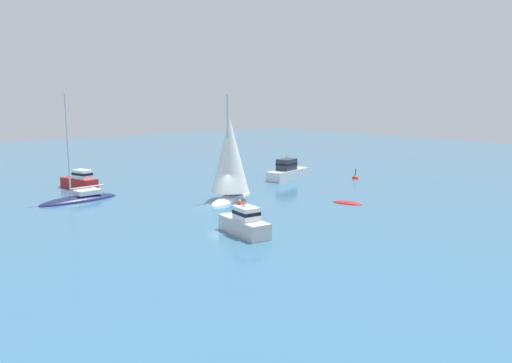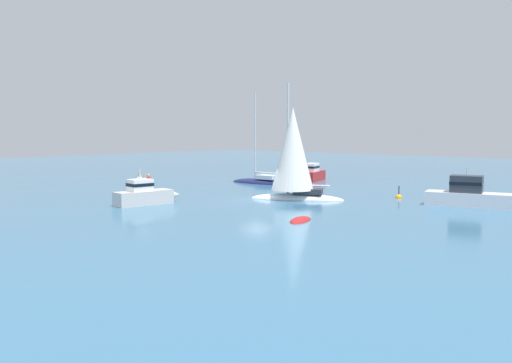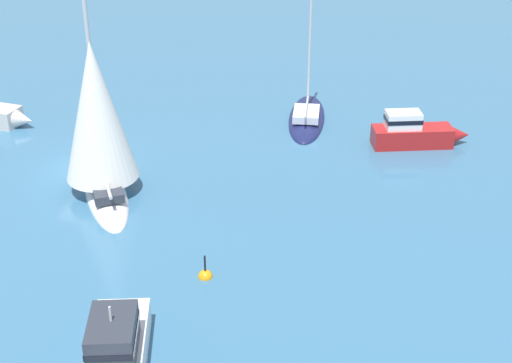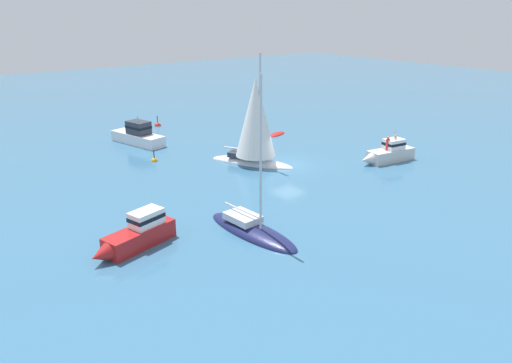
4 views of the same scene
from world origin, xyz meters
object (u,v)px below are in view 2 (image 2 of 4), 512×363
object	(u,v)px
launch	(314,174)
skiff	(300,221)
motor_cruiser	(474,196)
sloop	(294,157)
mooring_buoy	(399,198)
ketch	(261,182)
powerboat	(146,194)

from	to	relation	value
launch	skiff	distance (m)	27.30
skiff	motor_cruiser	distance (m)	14.71
sloop	mooring_buoy	size ratio (longest dim) A/B	7.71
motor_cruiser	mooring_buoy	world-z (taller)	motor_cruiser
mooring_buoy	ketch	bearing A→B (deg)	83.70
skiff	powerboat	xyz separation A→B (m)	(-1.67, 13.33, 0.77)
powerboat	mooring_buoy	bearing A→B (deg)	-29.90
sloop	mooring_buoy	xyz separation A→B (m)	(6.60, -6.07, -3.47)
skiff	sloop	world-z (taller)	sloop
powerboat	sloop	size ratio (longest dim) A/B	0.57
mooring_buoy	skiff	bearing A→B (deg)	-177.57
skiff	mooring_buoy	xyz separation A→B (m)	(14.72, 0.62, 0.01)
motor_cruiser	sloop	xyz separation A→B (m)	(-5.29, 12.69, 2.65)
launch	sloop	xyz separation A→B (m)	(-14.74, -8.23, 2.71)
launch	ketch	distance (m)	6.77
motor_cruiser	launch	bearing A→B (deg)	141.65
launch	powerboat	bearing A→B (deg)	168.45
skiff	mooring_buoy	distance (m)	14.73
skiff	ketch	xyz separation A→B (m)	(16.56, 17.36, 0.12)
launch	skiff	bearing A→B (deg)	-162.11
skiff	powerboat	size ratio (longest dim) A/B	0.51
launch	sloop	size ratio (longest dim) A/B	0.55
ketch	sloop	world-z (taller)	ketch
ketch	mooring_buoy	distance (m)	16.83
launch	skiff	world-z (taller)	launch
skiff	sloop	xyz separation A→B (m)	(8.11, 6.69, 3.48)
motor_cruiser	mooring_buoy	bearing A→B (deg)	154.73
launch	mooring_buoy	size ratio (longest dim) A/B	4.25
powerboat	ketch	distance (m)	18.68
launch	sloop	bearing A→B (deg)	-166.08
skiff	motor_cruiser	bearing A→B (deg)	-42.64
skiff	motor_cruiser	world-z (taller)	motor_cruiser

